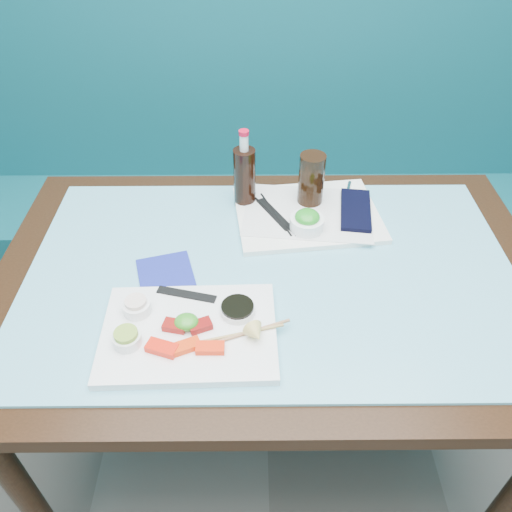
{
  "coord_description": "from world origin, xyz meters",
  "views": [
    {
      "loc": [
        -0.05,
        0.54,
        1.62
      ],
      "look_at": [
        -0.04,
        1.46,
        0.8
      ],
      "focal_mm": 35.0,
      "sensor_mm": 36.0,
      "label": 1
    }
  ],
  "objects_px": {
    "sashimi_plate": "(189,333)",
    "serving_tray": "(307,215)",
    "booth_bench": "(264,201)",
    "cola_glass": "(311,179)",
    "dining_table": "(271,295)",
    "blue_napkin": "(165,273)",
    "seaweed_bowl": "(307,224)",
    "cola_bottle_body": "(245,178)"
  },
  "relations": [
    {
      "from": "sashimi_plate",
      "to": "serving_tray",
      "type": "xyz_separation_m",
      "value": [
        0.3,
        0.43,
        -0.0
      ]
    },
    {
      "from": "booth_bench",
      "to": "serving_tray",
      "type": "bearing_deg",
      "value": -80.03
    },
    {
      "from": "booth_bench",
      "to": "cola_glass",
      "type": "height_order",
      "value": "booth_bench"
    },
    {
      "from": "booth_bench",
      "to": "serving_tray",
      "type": "relative_size",
      "value": 7.57
    },
    {
      "from": "sashimi_plate",
      "to": "serving_tray",
      "type": "height_order",
      "value": "sashimi_plate"
    },
    {
      "from": "booth_bench",
      "to": "sashimi_plate",
      "type": "bearing_deg",
      "value": -100.09
    },
    {
      "from": "booth_bench",
      "to": "serving_tray",
      "type": "height_order",
      "value": "booth_bench"
    },
    {
      "from": "sashimi_plate",
      "to": "cola_glass",
      "type": "xyz_separation_m",
      "value": [
        0.31,
        0.48,
        0.08
      ]
    },
    {
      "from": "dining_table",
      "to": "blue_napkin",
      "type": "distance_m",
      "value": 0.28
    },
    {
      "from": "sashimi_plate",
      "to": "blue_napkin",
      "type": "relative_size",
      "value": 2.86
    },
    {
      "from": "booth_bench",
      "to": "sashimi_plate",
      "type": "height_order",
      "value": "booth_bench"
    },
    {
      "from": "booth_bench",
      "to": "blue_napkin",
      "type": "height_order",
      "value": "booth_bench"
    },
    {
      "from": "cola_glass",
      "to": "serving_tray",
      "type": "bearing_deg",
      "value": -100.3
    },
    {
      "from": "booth_bench",
      "to": "cola_glass",
      "type": "bearing_deg",
      "value": -78.1
    },
    {
      "from": "seaweed_bowl",
      "to": "cola_glass",
      "type": "xyz_separation_m",
      "value": [
        0.02,
        0.13,
        0.06
      ]
    },
    {
      "from": "dining_table",
      "to": "serving_tray",
      "type": "bearing_deg",
      "value": 63.85
    },
    {
      "from": "dining_table",
      "to": "cola_bottle_body",
      "type": "height_order",
      "value": "cola_bottle_body"
    },
    {
      "from": "seaweed_bowl",
      "to": "cola_glass",
      "type": "distance_m",
      "value": 0.14
    },
    {
      "from": "dining_table",
      "to": "seaweed_bowl",
      "type": "height_order",
      "value": "seaweed_bowl"
    },
    {
      "from": "dining_table",
      "to": "blue_napkin",
      "type": "height_order",
      "value": "blue_napkin"
    },
    {
      "from": "seaweed_bowl",
      "to": "cola_glass",
      "type": "relative_size",
      "value": 0.61
    },
    {
      "from": "cola_bottle_body",
      "to": "serving_tray",
      "type": "bearing_deg",
      "value": -19.64
    },
    {
      "from": "cola_glass",
      "to": "sashimi_plate",
      "type": "bearing_deg",
      "value": -122.19
    },
    {
      "from": "booth_bench",
      "to": "dining_table",
      "type": "xyz_separation_m",
      "value": [
        0.0,
        -0.84,
        0.29
      ]
    },
    {
      "from": "blue_napkin",
      "to": "serving_tray",
      "type": "bearing_deg",
      "value": 31.79
    },
    {
      "from": "sashimi_plate",
      "to": "cola_bottle_body",
      "type": "distance_m",
      "value": 0.51
    },
    {
      "from": "sashimi_plate",
      "to": "cola_bottle_body",
      "type": "relative_size",
      "value": 2.14
    },
    {
      "from": "dining_table",
      "to": "serving_tray",
      "type": "relative_size",
      "value": 3.53
    },
    {
      "from": "cola_glass",
      "to": "seaweed_bowl",
      "type": "bearing_deg",
      "value": -98.75
    },
    {
      "from": "booth_bench",
      "to": "seaweed_bowl",
      "type": "relative_size",
      "value": 32.74
    },
    {
      "from": "sashimi_plate",
      "to": "seaweed_bowl",
      "type": "distance_m",
      "value": 0.46
    },
    {
      "from": "seaweed_bowl",
      "to": "dining_table",
      "type": "bearing_deg",
      "value": -123.99
    },
    {
      "from": "sashimi_plate",
      "to": "blue_napkin",
      "type": "height_order",
      "value": "sashimi_plate"
    },
    {
      "from": "blue_napkin",
      "to": "cola_bottle_body",
      "type": "bearing_deg",
      "value": 56.38
    },
    {
      "from": "cola_glass",
      "to": "blue_napkin",
      "type": "distance_m",
      "value": 0.49
    },
    {
      "from": "booth_bench",
      "to": "dining_table",
      "type": "relative_size",
      "value": 2.14
    },
    {
      "from": "cola_glass",
      "to": "cola_bottle_body",
      "type": "height_order",
      "value": "cola_bottle_body"
    },
    {
      "from": "cola_glass",
      "to": "blue_napkin",
      "type": "bearing_deg",
      "value": -143.24
    },
    {
      "from": "booth_bench",
      "to": "seaweed_bowl",
      "type": "distance_m",
      "value": 0.81
    },
    {
      "from": "dining_table",
      "to": "seaweed_bowl",
      "type": "relative_size",
      "value": 15.28
    },
    {
      "from": "dining_table",
      "to": "booth_bench",
      "type": "bearing_deg",
      "value": 90.0
    },
    {
      "from": "serving_tray",
      "to": "cola_glass",
      "type": "bearing_deg",
      "value": 72.98
    }
  ]
}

